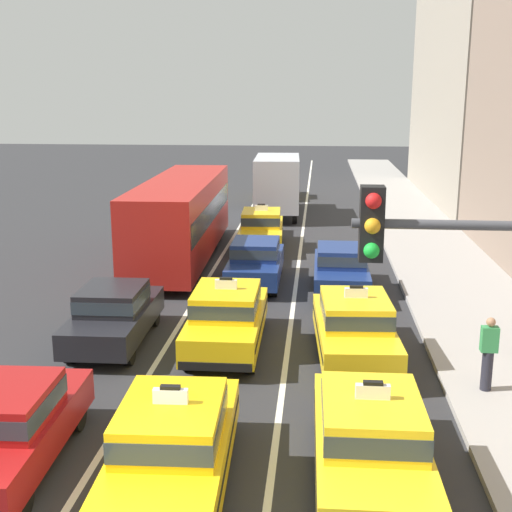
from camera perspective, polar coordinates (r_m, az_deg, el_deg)
lane_stripe_left_center at (r=29.07m, az=-2.48°, el=0.77°), size 0.14×80.00×0.01m
lane_stripe_center_right at (r=28.82m, az=3.83°, el=0.64°), size 0.14×80.00×0.01m
sidewalk_curb at (r=24.44m, az=16.73°, el=-2.13°), size 4.00×90.00×0.15m
sedan_left_nearest at (r=12.77m, az=-20.48°, el=-13.37°), size 1.94×4.37×1.58m
sedan_left_second at (r=18.07m, az=-12.05°, el=-4.79°), size 1.86×4.34×1.58m
bus_left_third at (r=26.75m, az=-6.37°, el=3.54°), size 2.82×11.27×3.22m
taxi_center_nearest at (r=11.46m, az=-7.09°, el=-15.66°), size 1.98×4.62×1.96m
taxi_center_second at (r=17.32m, az=-2.51°, el=-5.21°), size 1.86×4.58×1.96m
sedan_center_third at (r=23.18m, az=-0.03°, el=-0.40°), size 1.78×4.31×1.58m
taxi_center_fourth at (r=28.70m, az=0.46°, el=2.40°), size 2.02×4.64×1.96m
box_truck_center_fifth at (r=36.58m, az=1.85°, el=6.25°), size 2.50×7.04×3.27m
taxi_center_sixth at (r=43.37m, az=2.06°, el=6.21°), size 1.97×4.62×1.96m
taxi_right_nearest at (r=11.67m, az=9.73°, el=-15.16°), size 1.89×4.59×1.96m
taxi_right_second at (r=16.77m, az=8.42°, el=-5.98°), size 2.08×4.66×1.96m
sedan_right_third at (r=22.43m, az=7.27°, el=-0.99°), size 1.77×4.30×1.58m
pedestrian_near_crosswalk at (r=15.46m, az=19.25°, el=-7.88°), size 0.36×0.24×1.67m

